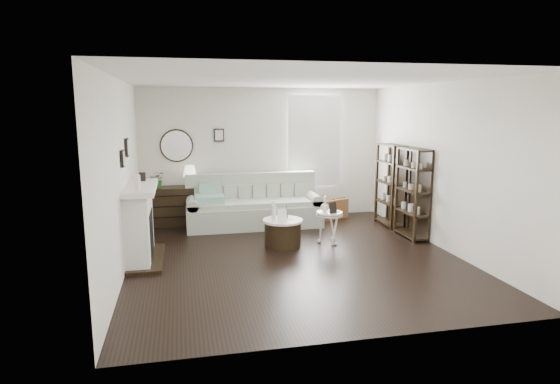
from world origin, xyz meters
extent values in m
plane|color=black|center=(0.00, 0.00, 0.00)|extent=(5.50, 5.50, 0.00)
plane|color=white|center=(0.00, 0.00, 2.70)|extent=(5.50, 5.50, 0.00)
plane|color=white|center=(0.00, 2.75, 1.35)|extent=(5.00, 0.00, 5.00)
plane|color=white|center=(0.00, -2.75, 1.35)|extent=(5.00, 0.00, 5.00)
plane|color=white|center=(-2.50, 0.00, 1.35)|extent=(0.00, 5.50, 5.50)
plane|color=white|center=(2.50, 0.00, 1.35)|extent=(0.00, 5.50, 5.50)
cube|color=white|center=(1.10, 2.73, 1.60)|extent=(1.00, 0.02, 1.80)
cube|color=silver|center=(1.10, 2.67, 1.60)|extent=(1.15, 0.02, 1.90)
cylinder|color=silver|center=(-1.75, 2.72, 1.55)|extent=(0.60, 0.03, 0.60)
cube|color=black|center=(-0.90, 2.72, 1.75)|extent=(0.20, 0.03, 0.26)
cube|color=silver|center=(-2.33, 0.30, 0.55)|extent=(0.34, 1.20, 1.10)
cube|color=black|center=(-2.30, 0.30, 0.40)|extent=(0.30, 0.65, 0.70)
cube|color=silver|center=(-2.28, 0.30, 1.12)|extent=(0.44, 1.35, 0.08)
cube|color=black|center=(-2.25, 0.30, 0.03)|extent=(0.50, 1.40, 0.05)
cylinder|color=silver|center=(-2.28, -0.15, 1.27)|extent=(0.08, 0.08, 0.22)
cube|color=black|center=(-2.28, 0.70, 1.23)|extent=(0.10, 0.03, 0.14)
cube|color=black|center=(-2.47, -0.05, 1.60)|extent=(0.03, 0.18, 0.24)
cube|color=black|center=(-2.47, 0.60, 1.70)|extent=(0.03, 0.22, 0.28)
cube|color=black|center=(2.33, 1.55, 0.80)|extent=(0.30, 0.80, 1.60)
cylinder|color=tan|center=(2.31, 1.30, 0.52)|extent=(0.08, 0.08, 0.11)
cylinder|color=tan|center=(2.31, 1.55, 0.52)|extent=(0.08, 0.08, 0.11)
cylinder|color=tan|center=(2.31, 1.80, 0.52)|extent=(0.08, 0.08, 0.11)
cylinder|color=tan|center=(2.31, 1.30, 0.92)|extent=(0.08, 0.08, 0.11)
cylinder|color=tan|center=(2.31, 1.55, 0.92)|extent=(0.08, 0.08, 0.11)
cylinder|color=tan|center=(2.31, 1.80, 0.92)|extent=(0.08, 0.08, 0.11)
cylinder|color=tan|center=(2.31, 1.30, 1.32)|extent=(0.08, 0.08, 0.11)
cylinder|color=tan|center=(2.31, 1.55, 1.32)|extent=(0.08, 0.08, 0.11)
cylinder|color=tan|center=(2.31, 1.80, 1.32)|extent=(0.08, 0.08, 0.11)
cube|color=black|center=(2.33, 0.65, 0.80)|extent=(0.30, 0.80, 1.60)
cylinder|color=tan|center=(2.31, 0.40, 0.52)|extent=(0.08, 0.08, 0.11)
cylinder|color=tan|center=(2.31, 0.65, 0.52)|extent=(0.08, 0.08, 0.11)
cylinder|color=tan|center=(2.31, 0.90, 0.52)|extent=(0.08, 0.08, 0.11)
cylinder|color=tan|center=(2.31, 0.40, 0.92)|extent=(0.08, 0.08, 0.11)
cylinder|color=tan|center=(2.31, 0.65, 0.92)|extent=(0.08, 0.08, 0.11)
cylinder|color=tan|center=(2.31, 0.90, 0.92)|extent=(0.08, 0.08, 0.11)
cylinder|color=tan|center=(2.31, 0.40, 1.32)|extent=(0.08, 0.08, 0.11)
cylinder|color=tan|center=(2.31, 0.65, 1.32)|extent=(0.08, 0.08, 0.11)
cylinder|color=tan|center=(2.31, 0.90, 1.32)|extent=(0.08, 0.08, 0.11)
cube|color=#9DA896|center=(-0.32, 2.00, 0.21)|extent=(2.61, 0.90, 0.42)
cube|color=#9DA896|center=(-0.32, 1.97, 0.47)|extent=(2.26, 0.72, 0.10)
cube|color=#9DA896|center=(-0.32, 2.35, 0.61)|extent=(2.61, 0.20, 0.80)
cube|color=#9DA896|center=(-1.50, 2.00, 0.26)|extent=(0.22, 0.85, 0.52)
cube|color=#9DA896|center=(0.87, 2.00, 0.26)|extent=(0.22, 0.85, 0.52)
cube|color=#25886A|center=(-1.17, 1.95, 0.59)|extent=(0.57, 0.47, 0.14)
cube|color=brown|center=(1.44, 2.30, 0.20)|extent=(0.64, 0.43, 0.41)
cube|color=black|center=(-1.84, 2.47, 0.38)|extent=(1.14, 0.47, 0.76)
cube|color=black|center=(-1.84, 2.22, 0.21)|extent=(1.09, 0.01, 0.02)
cube|color=black|center=(-1.84, 2.22, 0.42)|extent=(1.09, 0.01, 0.02)
cube|color=black|center=(-1.84, 2.22, 0.63)|extent=(1.09, 0.01, 0.01)
imported|color=#27621C|center=(-2.13, 2.42, 0.92)|extent=(0.31, 0.28, 0.32)
cylinder|color=black|center=(-0.06, 0.56, 0.21)|extent=(0.61, 0.61, 0.43)
cylinder|color=silver|center=(-0.06, 0.56, 0.44)|extent=(0.67, 0.67, 0.04)
cylinder|color=white|center=(0.77, 0.60, 0.53)|extent=(0.44, 0.44, 0.03)
cylinder|color=silver|center=(0.77, 0.60, 0.49)|extent=(0.45, 0.45, 0.02)
cylinder|color=silver|center=(0.77, 0.60, 0.26)|extent=(0.04, 0.04, 0.51)
cylinder|color=silver|center=(-0.22, 0.48, 0.63)|extent=(0.08, 0.08, 0.33)
cube|color=white|center=(-0.10, 0.39, 0.57)|extent=(0.17, 0.08, 0.21)
cube|color=black|center=(0.79, 0.48, 0.64)|extent=(0.15, 0.09, 0.19)
camera|label=1|loc=(-1.69, -6.84, 2.30)|focal=30.00mm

